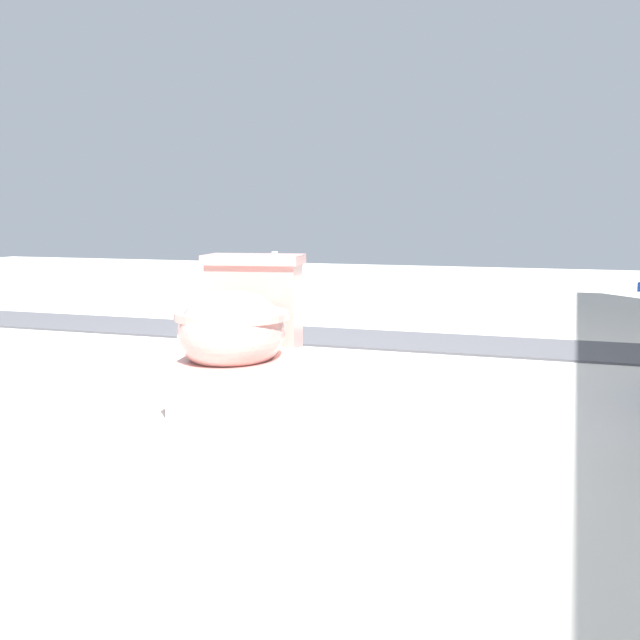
% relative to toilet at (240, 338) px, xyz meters
% --- Properties ---
extents(ground_plane, '(14.00, 14.00, 0.00)m').
position_rel_toilet_xyz_m(ground_plane, '(-0.06, -0.16, -0.22)').
color(ground_plane, beige).
extents(gravel_strip, '(0.56, 8.00, 0.01)m').
position_rel_toilet_xyz_m(gravel_strip, '(-1.37, 0.34, -0.21)').
color(gravel_strip, '#4C4C51').
rests_on(gravel_strip, ground).
extents(toilet, '(0.68, 0.47, 0.52)m').
position_rel_toilet_xyz_m(toilet, '(0.00, 0.00, 0.00)').
color(toilet, '#E09E93').
rests_on(toilet, ground).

